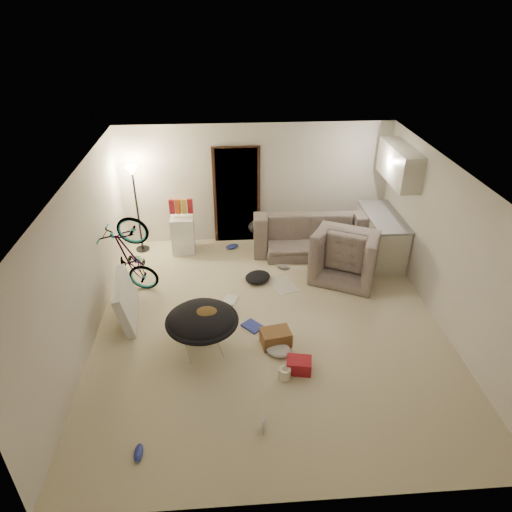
{
  "coord_description": "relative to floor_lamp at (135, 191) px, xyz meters",
  "views": [
    {
      "loc": [
        -0.64,
        -5.83,
        4.68
      ],
      "look_at": [
        -0.17,
        0.6,
        0.94
      ],
      "focal_mm": 32.0,
      "sensor_mm": 36.0,
      "label": 1
    }
  ],
  "objects": [
    {
      "name": "floor",
      "position": [
        2.4,
        -2.65,
        -1.32
      ],
      "size": [
        5.5,
        6.0,
        0.02
      ],
      "primitive_type": "cube",
      "color": "beige",
      "rests_on": "ground"
    },
    {
      "name": "book_blue",
      "position": [
        2.12,
        -2.71,
        -1.29
      ],
      "size": [
        0.38,
        0.39,
        0.03
      ],
      "primitive_type": "cube",
      "rotation": [
        0.0,
        0.0,
        0.73
      ],
      "color": "#283493",
      "rests_on": "floor"
    },
    {
      "name": "kitchen_counter",
      "position": [
        4.83,
        -0.65,
        -0.87
      ],
      "size": [
        0.6,
        1.5,
        0.88
      ],
      "primitive_type": "cube",
      "color": "beige",
      "rests_on": "floor"
    },
    {
      "name": "wall_left",
      "position": [
        -0.36,
        -2.65,
        -0.06
      ],
      "size": [
        0.02,
        6.0,
        2.5
      ],
      "primitive_type": "cube",
      "color": "silver",
      "rests_on": "floor"
    },
    {
      "name": "juicer",
      "position": [
        2.5,
        -3.86,
        -1.21
      ],
      "size": [
        0.17,
        0.17,
        0.24
      ],
      "color": "silver",
      "rests_on": "floor"
    },
    {
      "name": "sofa_drape",
      "position": [
        2.49,
        -0.2,
        -0.77
      ],
      "size": [
        0.6,
        0.51,
        0.28
      ],
      "primitive_type": "ellipsoid",
      "rotation": [
        0.0,
        0.0,
        -0.09
      ],
      "color": "black",
      "rests_on": "sofa"
    },
    {
      "name": "hoodie",
      "position": [
        1.41,
        -3.23,
        -0.65
      ],
      "size": [
        0.54,
        0.48,
        0.22
      ],
      "primitive_type": "ellipsoid",
      "rotation": [
        0.0,
        0.0,
        0.18
      ],
      "color": "brown",
      "rests_on": "saucer_chair"
    },
    {
      "name": "ceiling",
      "position": [
        2.4,
        -2.65,
        1.2
      ],
      "size": [
        5.5,
        6.0,
        0.02
      ],
      "primitive_type": "cube",
      "color": "white",
      "rests_on": "wall_back"
    },
    {
      "name": "newspaper",
      "position": [
        2.76,
        -1.56,
        -1.3
      ],
      "size": [
        0.58,
        0.66,
        0.01
      ],
      "primitive_type": "cube",
      "rotation": [
        0.0,
        0.0,
        0.33
      ],
      "color": "beige",
      "rests_on": "floor"
    },
    {
      "name": "drink_case_a",
      "position": [
        2.45,
        -3.15,
        -1.18
      ],
      "size": [
        0.49,
        0.39,
        0.25
      ],
      "primitive_type": "cube",
      "rotation": [
        0.0,
        0.0,
        0.18
      ],
      "color": "brown",
      "rests_on": "floor"
    },
    {
      "name": "clothes_lump_b",
      "position": [
        2.31,
        -1.36,
        -1.23
      ],
      "size": [
        0.65,
        0.63,
        0.15
      ],
      "primitive_type": "ellipsoid",
      "rotation": [
        0.0,
        0.0,
        0.62
      ],
      "color": "black",
      "rests_on": "floor"
    },
    {
      "name": "armchair",
      "position": [
        4.04,
        -1.17,
        -0.93
      ],
      "size": [
        1.48,
        1.42,
        0.75
      ],
      "primitive_type": "imported",
      "rotation": [
        0.0,
        0.0,
        2.68
      ],
      "color": "#353C34",
      "rests_on": "floor"
    },
    {
      "name": "kitchen_uppers",
      "position": [
        4.96,
        -0.65,
        0.64
      ],
      "size": [
        0.38,
        1.4,
        0.65
      ],
      "primitive_type": "cube",
      "color": "beige",
      "rests_on": "wall_right"
    },
    {
      "name": "book_white",
      "position": [
        1.78,
        -1.96,
        -1.29
      ],
      "size": [
        0.31,
        0.35,
        0.03
      ],
      "primitive_type": "cube",
      "rotation": [
        0.0,
        0.0,
        -0.37
      ],
      "color": "silver",
      "rests_on": "floor"
    },
    {
      "name": "shoe_0",
      "position": [
        1.87,
        -0.1,
        -1.25
      ],
      "size": [
        0.3,
        0.21,
        0.1
      ],
      "primitive_type": "ellipsoid",
      "rotation": [
        0.0,
        0.0,
        0.39
      ],
      "color": "#283493",
      "rests_on": "floor"
    },
    {
      "name": "saucer_chair",
      "position": [
        1.36,
        -3.2,
        -0.86
      ],
      "size": [
        1.07,
        1.07,
        0.76
      ],
      "color": "silver",
      "rests_on": "floor"
    },
    {
      "name": "shoe_2",
      "position": [
        0.65,
        -4.97,
        -1.26
      ],
      "size": [
        0.11,
        0.25,
        0.09
      ],
      "primitive_type": "ellipsoid",
      "rotation": [
        0.0,
        0.0,
        1.55
      ],
      "color": "#283493",
      "rests_on": "floor"
    },
    {
      "name": "floor_lamp",
      "position": [
        0.0,
        0.0,
        0.0
      ],
      "size": [
        0.28,
        0.28,
        1.81
      ],
      "color": "black",
      "rests_on": "floor"
    },
    {
      "name": "bicycle",
      "position": [
        0.1,
        -1.56,
        -0.89
      ],
      "size": [
        1.67,
        0.94,
        0.91
      ],
      "primitive_type": "imported",
      "rotation": [
        0.0,
        -0.17,
        1.4
      ],
      "color": "black",
      "rests_on": "floor"
    },
    {
      "name": "wall_front",
      "position": [
        2.4,
        -5.66,
        -0.06
      ],
      "size": [
        5.5,
        0.02,
        2.5
      ],
      "primitive_type": "cube",
      "color": "silver",
      "rests_on": "floor"
    },
    {
      "name": "snack_box_1",
      "position": [
        0.82,
        -0.1,
        -0.31
      ],
      "size": [
        0.11,
        0.09,
        0.3
      ],
      "primitive_type": "cube",
      "rotation": [
        0.0,
        0.0,
        -0.23
      ],
      "color": "#BF5117",
      "rests_on": "mini_fridge"
    },
    {
      "name": "clothes_lump_a",
      "position": [
        1.22,
        -2.78,
        -1.22
      ],
      "size": [
        0.59,
        0.53,
        0.17
      ],
      "primitive_type": "ellipsoid",
      "rotation": [
        0.0,
        0.0,
        0.13
      ],
      "color": "black",
      "rests_on": "floor"
    },
    {
      "name": "tv_box",
      "position": [
        0.1,
        -2.34,
        -0.94
      ],
      "size": [
        0.4,
        1.13,
        0.74
      ],
      "primitive_type": "cube",
      "rotation": [
        0.0,
        -0.21,
        0.11
      ],
      "color": "silver",
      "rests_on": "floor"
    },
    {
      "name": "door_trim",
      "position": [
        2.0,
        0.29,
        -0.29
      ],
      "size": [
        0.97,
        0.04,
        2.1
      ],
      "primitive_type": "cube",
      "color": "#382013",
      "rests_on": "floor"
    },
    {
      "name": "mini_fridge",
      "position": [
        0.87,
        -0.1,
        -0.92
      ],
      "size": [
        0.46,
        0.46,
        0.77
      ],
      "primitive_type": "cube",
      "rotation": [
        0.0,
        0.0,
        0.02
      ],
      "color": "white",
      "rests_on": "floor"
    },
    {
      "name": "snack_box_2",
      "position": [
        0.94,
        -0.1,
        -0.31
      ],
      "size": [
        0.1,
        0.08,
        0.3
      ],
      "primitive_type": "cube",
      "rotation": [
        0.0,
        0.0,
        0.07
      ],
      "color": "gold",
      "rests_on": "mini_fridge"
    },
    {
      "name": "clothes_lump_c",
      "position": [
        2.47,
        -3.34,
        -1.25
      ],
      "size": [
        0.5,
        0.48,
        0.12
      ],
      "primitive_type": "ellipsoid",
      "rotation": [
        0.0,
        0.0,
        -0.57
      ],
      "color": "silver",
      "rests_on": "floor"
    },
    {
      "name": "doorway",
      "position": [
        2.0,
        0.32,
        -0.29
      ],
      "size": [
        0.85,
        0.1,
        2.04
      ],
      "primitive_type": "cube",
      "color": "black",
      "rests_on": "floor"
    },
    {
      "name": "snack_box_3",
      "position": [
        1.06,
        -0.1,
        -0.31
      ],
      "size": [
        0.11,
        0.08,
        0.3
      ],
      "primitive_type": "cube",
      "rotation": [
        0.0,
        0.0,
        -0.12
      ],
      "color": "maroon",
      "rests_on": "mini_fridge"
    },
    {
      "name": "wall_back",
      "position": [
        2.4,
        0.36,
        -0.06
      ],
      "size": [
        5.5,
        0.02,
        2.5
      ],
      "primitive_type": "cube",
      "color": "silver",
      "rests_on": "floor"
    },
    {
      "name": "wall_right",
      "position": [
        5.16,
        -2.65,
        -0.06
      ],
      "size": [
        0.02,
        6.0,
        2.5
      ],
      "primitive_type": "cube",
      "color": "silver",
      "rests_on": "floor"
    },
    {
      "name": "shoe_1",
      "position": [
        2.84,
        -0.99,
        -1.26
      ],
      "size": [
        0.28,
        0.2,
        0.1
      ],
      "primitive_type": "ellipsoid",
      "rotation": [
        0.0,
        0.0,
        -0.4
      ],
      "color": "slate",
      "rests_on": "floor"
    },
    {
      "name": "drink_case_b",
      "position": [
        2.72,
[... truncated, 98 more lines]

